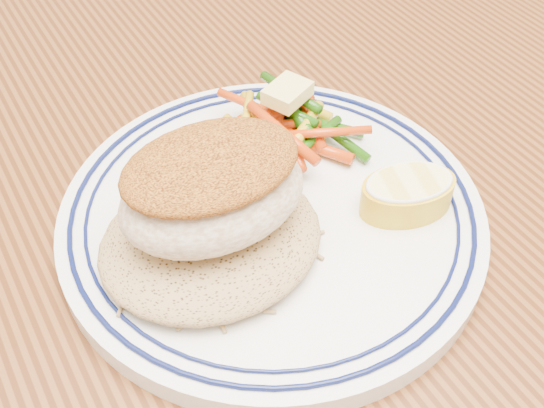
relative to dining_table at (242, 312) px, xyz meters
The scene contains 7 objects.
dining_table is the anchor object (origin of this frame).
plate 0.11m from the dining_table, 44.14° to the right, with size 0.26×0.26×0.02m.
rice_pilaf 0.13m from the dining_table, 139.13° to the right, with size 0.13×0.11×0.02m, color #A08050.
fish_fillet 0.16m from the dining_table, 138.09° to the right, with size 0.11×0.08×0.05m.
vegetable_pile 0.14m from the dining_table, 32.56° to the left, with size 0.10×0.10×0.03m.
butter_pat 0.16m from the dining_table, 33.05° to the left, with size 0.03×0.02×0.01m, color #F2E176.
lemon_wedge 0.16m from the dining_table, 32.32° to the right, with size 0.06×0.06×0.02m.
Camera 1 is at (-0.13, -0.26, 1.06)m, focal length 45.00 mm.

